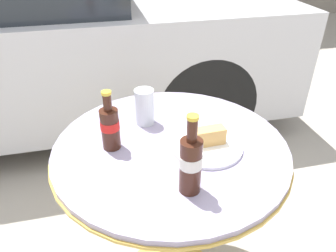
% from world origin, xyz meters
% --- Properties ---
extents(bistro_table, '(0.81, 0.81, 0.75)m').
position_xyz_m(bistro_table, '(0.00, 0.00, 0.58)').
color(bistro_table, gold).
rests_on(bistro_table, ground_plane).
extents(cola_bottle_left, '(0.06, 0.06, 0.24)m').
position_xyz_m(cola_bottle_left, '(-0.00, -0.22, 0.85)').
color(cola_bottle_left, '#3D1E14').
rests_on(cola_bottle_left, bistro_table).
extents(cola_bottle_right, '(0.06, 0.06, 0.21)m').
position_xyz_m(cola_bottle_right, '(-0.20, 0.03, 0.83)').
color(cola_bottle_right, '#3D1E14').
rests_on(cola_bottle_right, bistro_table).
extents(drinking_glass, '(0.07, 0.07, 0.14)m').
position_xyz_m(drinking_glass, '(-0.06, 0.16, 0.81)').
color(drinking_glass, silver).
rests_on(drinking_glass, bistro_table).
extents(lunch_plate_near, '(0.24, 0.24, 0.07)m').
position_xyz_m(lunch_plate_near, '(0.11, -0.04, 0.77)').
color(lunch_plate_near, white).
rests_on(lunch_plate_near, bistro_table).
extents(parked_car, '(3.85, 1.69, 1.35)m').
position_xyz_m(parked_car, '(-0.75, 1.73, 0.65)').
color(parked_car, '#B7B7BC').
rests_on(parked_car, ground_plane).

